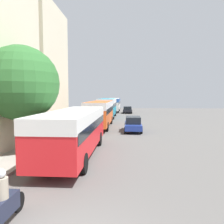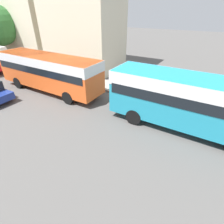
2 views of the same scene
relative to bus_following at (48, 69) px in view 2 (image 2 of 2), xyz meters
The scene contains 6 objects.
building_corner 20.74m from the bus_following, 112.55° to the right, with size 6.87×8.47×9.36m.
building_midblock 13.76m from the bus_following, 126.22° to the right, with size 6.29×7.39×13.81m.
building_far_terrace 8.62m from the bus_following, 166.77° to the right, with size 5.12×8.28×13.42m.
bus_following is the anchor object (origin of this frame).
bus_third_in_line 11.23m from the bus_following, 90.73° to the left, with size 2.61×9.07×3.19m.
pedestrian_walking_away 3.33m from the bus_following, 169.39° to the left, with size 0.35×0.35×1.80m.
Camera 2 is at (7.84, 32.96, 6.31)m, focal length 28.00 mm.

